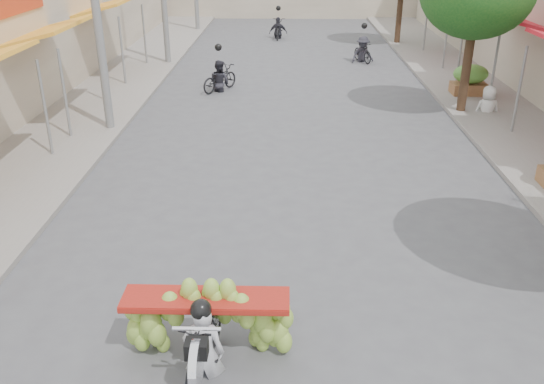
{
  "coord_description": "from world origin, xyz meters",
  "views": [
    {
      "loc": [
        -0.21,
        -4.07,
        5.48
      ],
      "look_at": [
        -0.46,
        5.41,
        1.1
      ],
      "focal_mm": 38.0,
      "sensor_mm": 36.0,
      "label": 1
    }
  ],
  "objects": [
    {
      "name": "bg_motorbike_a",
      "position": [
        -2.67,
        16.65,
        0.74
      ],
      "size": [
        1.44,
        1.73,
        1.95
      ],
      "color": "black",
      "rests_on": "ground"
    },
    {
      "name": "sidewalk_right",
      "position": [
        7.0,
        15.0,
        0.06
      ],
      "size": [
        4.0,
        60.0,
        0.12
      ],
      "primitive_type": "cube",
      "color": "gray",
      "rests_on": "ground"
    },
    {
      "name": "produce_crate_far",
      "position": [
        6.2,
        16.0,
        0.71
      ],
      "size": [
        1.2,
        0.88,
        1.16
      ],
      "color": "brown",
      "rests_on": "ground"
    },
    {
      "name": "sidewalk_left",
      "position": [
        -7.0,
        15.0,
        0.06
      ],
      "size": [
        4.0,
        60.0,
        0.12
      ],
      "primitive_type": "cube",
      "color": "gray",
      "rests_on": "ground"
    },
    {
      "name": "bg_motorbike_c",
      "position": [
        -0.7,
        27.57,
        0.77
      ],
      "size": [
        1.0,
        1.79,
        1.95
      ],
      "color": "black",
      "rests_on": "ground"
    },
    {
      "name": "bg_motorbike_b",
      "position": [
        3.14,
        21.72,
        0.88
      ],
      "size": [
        1.19,
        1.56,
        1.95
      ],
      "color": "black",
      "rests_on": "ground"
    },
    {
      "name": "banana_motorbike",
      "position": [
        -1.28,
        2.17,
        0.67
      ],
      "size": [
        2.27,
        1.79,
        1.93
      ],
      "color": "black",
      "rests_on": "ground"
    },
    {
      "name": "pedestrian",
      "position": [
        6.21,
        13.9,
        0.94
      ],
      "size": [
        0.81,
        0.49,
        1.63
      ],
      "rotation": [
        0.0,
        0.0,
        3.16
      ],
      "color": "silver",
      "rests_on": "ground"
    }
  ]
}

